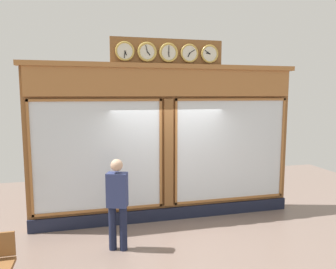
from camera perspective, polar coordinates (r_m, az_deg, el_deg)
The scene contains 2 objects.
shop_facade at distance 7.18m, azimuth -0.24°, elevation -1.28°, with size 6.06×0.42×4.00m.
pedestrian at distance 5.95m, azimuth -9.01°, elevation -11.55°, with size 0.41×0.33×1.69m.
Camera 1 is at (1.70, 6.77, 2.83)m, focal length 34.22 mm.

